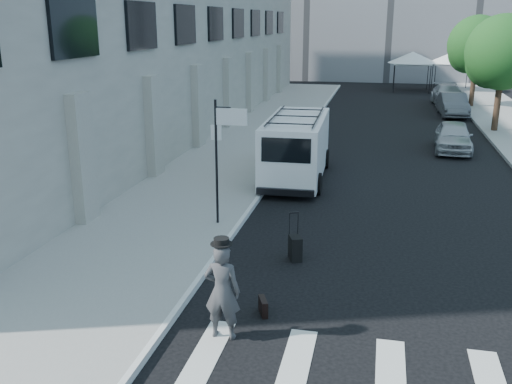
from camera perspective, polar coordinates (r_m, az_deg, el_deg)
The scene contains 15 objects.
ground at distance 12.97m, azimuth 3.38°, elevation -9.24°, with size 120.00×120.00×0.00m, color black.
sidewalk_left at distance 28.73m, azimuth 0.12°, elevation 5.56°, with size 4.50×48.00×0.15m, color gray.
building_left at distance 32.37m, azimuth -12.29°, elevation 17.02°, with size 10.00×44.00×12.00m, color gray.
sign_pole at distance 15.59m, azimuth -3.19°, elevation 5.56°, with size 1.03×0.07×3.50m.
tree_near at distance 32.23m, azimuth 23.26°, elevation 12.47°, with size 3.80×3.83×6.03m.
tree_far at distance 41.11m, azimuth 21.06°, elevation 13.37°, with size 3.80×3.83×6.03m.
tent_left at distance 49.66m, azimuth 15.41°, elevation 12.82°, with size 4.00×4.00×3.20m.
tent_right at distance 50.40m, azimuth 19.10°, elevation 12.56°, with size 4.00×4.00×3.20m.
businessman at distance 10.60m, azimuth -3.39°, elevation -9.92°, with size 0.68×0.45×1.86m, color #3E3F41.
briefcase at distance 11.69m, azimuth 0.72°, elevation -11.38°, with size 0.12×0.44×0.34m, color black.
suitcase at distance 14.12m, azimuth 3.94°, elevation -5.60°, with size 0.41×0.49×1.18m.
cargo_van at distance 21.19m, azimuth 4.09°, elevation 4.53°, with size 2.31×6.17×2.30m.
parked_car_a at distance 27.25m, azimuth 19.12°, elevation 5.28°, with size 1.57×3.90×1.33m, color #ACB0B4.
parked_car_b at distance 37.37m, azimuth 19.10°, elevation 8.25°, with size 1.48×4.24×1.40m, color #53555B.
parked_car_c at distance 41.82m, azimuth 18.67°, elevation 9.13°, with size 1.98×4.88×1.42m, color #B0B4B9.
Camera 1 is at (1.78, -11.52, 5.70)m, focal length 40.00 mm.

